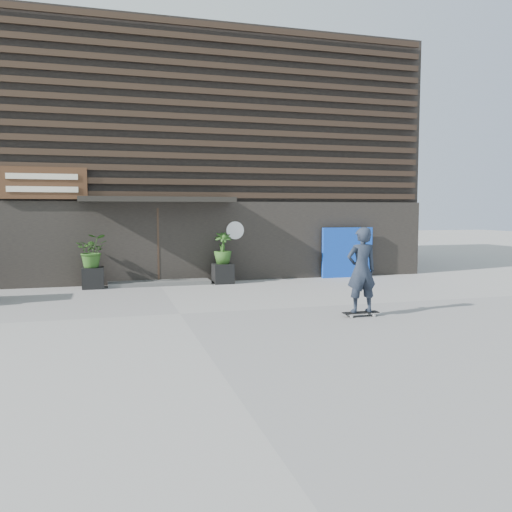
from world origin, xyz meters
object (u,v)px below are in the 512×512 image
object	(u,v)px
planter_pot_left	(93,278)
skateboarder	(361,270)
planter_pot_right	(223,274)
blue_tarp	(347,252)

from	to	relation	value
planter_pot_left	skateboarder	xyz separation A→B (m)	(5.53, -5.72, 0.68)
planter_pot_right	blue_tarp	xyz separation A→B (m)	(4.30, 0.30, 0.53)
planter_pot_left	blue_tarp	xyz separation A→B (m)	(8.10, 0.30, 0.53)
planter_pot_left	planter_pot_right	world-z (taller)	same
skateboarder	planter_pot_right	bearing A→B (deg)	106.79
blue_tarp	planter_pot_right	bearing A→B (deg)	-175.89
planter_pot_left	blue_tarp	bearing A→B (deg)	2.12
planter_pot_left	blue_tarp	size ratio (longest dim) A/B	0.34
planter_pot_left	blue_tarp	distance (m)	8.12
skateboarder	blue_tarp	bearing A→B (deg)	66.87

